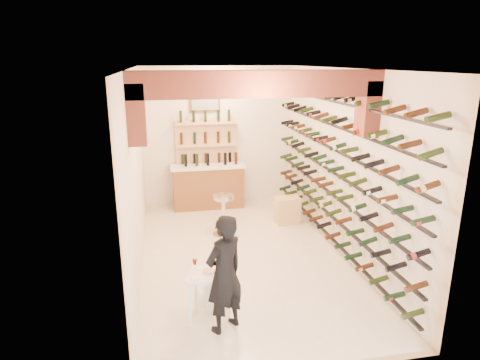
% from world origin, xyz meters
% --- Properties ---
extents(ground, '(6.00, 6.00, 0.00)m').
position_xyz_m(ground, '(0.00, 0.00, 0.00)').
color(ground, beige).
rests_on(ground, ground).
extents(room_shell, '(3.52, 6.02, 3.21)m').
position_xyz_m(room_shell, '(0.00, -0.26, 2.25)').
color(room_shell, silver).
rests_on(room_shell, ground).
extents(wine_rack, '(0.32, 5.70, 2.56)m').
position_xyz_m(wine_rack, '(1.53, 0.00, 1.55)').
color(wine_rack, black).
rests_on(wine_rack, ground).
extents(back_counter, '(1.70, 0.62, 1.29)m').
position_xyz_m(back_counter, '(-0.30, 2.65, 0.53)').
color(back_counter, brown).
rests_on(back_counter, ground).
extents(back_shelving, '(1.40, 0.31, 2.73)m').
position_xyz_m(back_shelving, '(-0.30, 2.89, 1.17)').
color(back_shelving, tan).
rests_on(back_shelving, ground).
extents(tasting_table, '(0.57, 0.57, 0.81)m').
position_xyz_m(tasting_table, '(-0.85, -1.76, 0.55)').
color(tasting_table, white).
rests_on(tasting_table, ground).
extents(white_stool, '(0.36, 0.36, 0.45)m').
position_xyz_m(white_stool, '(-0.66, -1.33, 0.22)').
color(white_stool, white).
rests_on(white_stool, ground).
extents(person, '(0.68, 0.62, 1.55)m').
position_xyz_m(person, '(-0.64, -2.02, 0.78)').
color(person, black).
rests_on(person, ground).
extents(chrome_barstool, '(0.43, 0.43, 0.83)m').
position_xyz_m(chrome_barstool, '(-0.20, 0.93, 0.48)').
color(chrome_barstool, silver).
rests_on(chrome_barstool, ground).
extents(crate_lower, '(0.48, 0.34, 0.28)m').
position_xyz_m(crate_lower, '(1.20, 1.30, 0.14)').
color(crate_lower, '#D9B177').
rests_on(crate_lower, ground).
extents(crate_upper, '(0.52, 0.37, 0.29)m').
position_xyz_m(crate_upper, '(1.20, 1.30, 0.43)').
color(crate_upper, '#D9B177').
rests_on(crate_upper, crate_lower).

